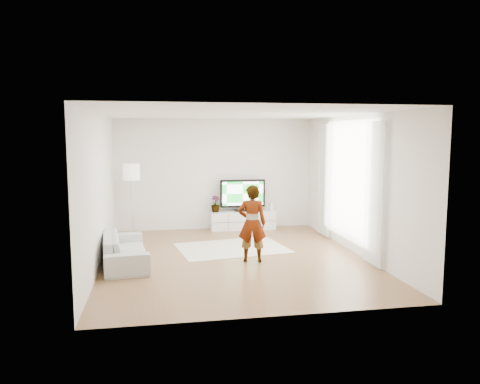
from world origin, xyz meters
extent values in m
plane|color=olive|center=(0.00, 0.00, 0.00)|extent=(6.00, 6.00, 0.00)
plane|color=white|center=(0.00, 0.00, 2.80)|extent=(6.00, 6.00, 0.00)
cube|color=silver|center=(-2.50, 0.00, 1.40)|extent=(0.02, 6.00, 2.80)
cube|color=silver|center=(2.50, 0.00, 1.40)|extent=(0.02, 6.00, 2.80)
cube|color=silver|center=(0.00, 3.00, 1.40)|extent=(5.00, 0.02, 2.80)
cube|color=silver|center=(0.00, -3.00, 1.40)|extent=(5.00, 0.02, 2.80)
cube|color=white|center=(2.48, 0.30, 1.45)|extent=(0.01, 2.60, 2.50)
cube|color=white|center=(2.40, -1.00, 1.35)|extent=(0.04, 0.70, 2.60)
cube|color=white|center=(2.40, 1.60, 1.35)|extent=(0.04, 0.70, 2.60)
cube|color=silver|center=(0.68, 2.77, 0.23)|extent=(1.65, 0.46, 0.46)
cube|color=black|center=(0.68, 2.53, 0.23)|extent=(1.60, 0.00, 0.01)
cube|color=black|center=(0.27, 2.53, 0.23)|extent=(0.01, 0.00, 0.41)
cube|color=black|center=(1.09, 2.53, 0.23)|extent=(0.01, 0.00, 0.41)
cube|color=black|center=(0.68, 2.79, 0.47)|extent=(0.41, 0.23, 0.02)
cube|color=black|center=(0.68, 2.79, 0.53)|extent=(0.08, 0.05, 0.08)
cube|color=black|center=(0.68, 2.79, 0.92)|extent=(1.16, 0.06, 0.70)
cube|color=green|center=(0.68, 2.76, 0.92)|extent=(1.05, 0.01, 0.60)
cube|color=white|center=(1.40, 2.77, 0.57)|extent=(0.08, 0.16, 0.20)
cube|color=#4CB2FF|center=(1.40, 2.69, 0.59)|extent=(0.01, 0.00, 0.11)
imported|color=#3F7238|center=(-0.02, 2.77, 0.67)|extent=(0.29, 0.29, 0.41)
cube|color=beige|center=(0.08, 0.80, 0.01)|extent=(2.44, 1.92, 0.01)
imported|color=#334772|center=(0.29, -0.31, 0.74)|extent=(0.60, 0.45, 1.46)
imported|color=beige|center=(-2.08, -0.03, 0.29)|extent=(0.97, 2.03, 0.57)
cylinder|color=silver|center=(-2.04, 2.29, 0.01)|extent=(0.30, 0.30, 0.02)
cylinder|color=silver|center=(-2.04, 2.29, 0.69)|extent=(0.04, 0.04, 1.34)
cylinder|color=white|center=(-2.04, 2.29, 1.54)|extent=(0.38, 0.38, 0.37)
camera|label=1|loc=(-1.46, -8.80, 2.41)|focal=35.00mm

